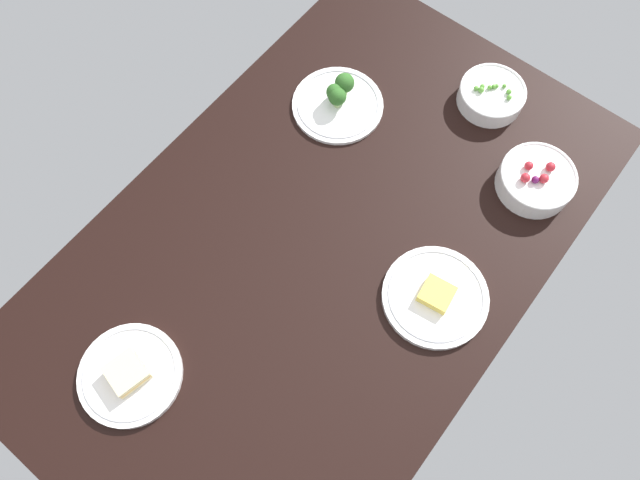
{
  "coord_description": "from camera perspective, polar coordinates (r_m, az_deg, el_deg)",
  "views": [
    {
      "loc": [
        39.75,
        31.5,
        127.65
      ],
      "look_at": [
        0.0,
        0.0,
        6.0
      ],
      "focal_mm": 33.6,
      "sensor_mm": 36.0,
      "label": 1
    }
  ],
  "objects": [
    {
      "name": "plate_broccoli",
      "position": [
        1.5,
        1.74,
        13.15
      ],
      "size": [
        22.5,
        22.5,
        7.67
      ],
      "color": "white",
      "rests_on": "dining_table"
    },
    {
      "name": "bowl_peas",
      "position": [
        1.56,
        16.0,
        13.13
      ],
      "size": [
        16.17,
        16.17,
        5.89
      ],
      "color": "white",
      "rests_on": "dining_table"
    },
    {
      "name": "plate_cheese",
      "position": [
        1.31,
        10.93,
        -5.3
      ],
      "size": [
        22.91,
        22.91,
        4.0
      ],
      "color": "white",
      "rests_on": "dining_table"
    },
    {
      "name": "dining_table",
      "position": [
        1.35,
        -0.0,
        -0.65
      ],
      "size": [
        144.02,
        88.59,
        4.0
      ],
      "primitive_type": "cube",
      "color": "black",
      "rests_on": "ground"
    },
    {
      "name": "bowl_berries",
      "position": [
        1.46,
        19.88,
        5.42
      ],
      "size": [
        17.45,
        17.45,
        7.27
      ],
      "color": "white",
      "rests_on": "dining_table"
    },
    {
      "name": "plate_sandwich",
      "position": [
        1.3,
        -17.68,
        -12.1
      ],
      "size": [
        21.2,
        21.2,
        4.77
      ],
      "color": "white",
      "rests_on": "dining_table"
    }
  ]
}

